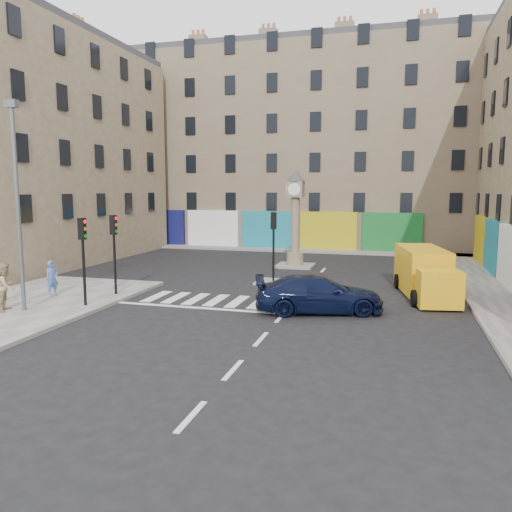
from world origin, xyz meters
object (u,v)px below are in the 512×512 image
at_px(traffic_light_left_near, 83,247).
at_px(lamp_post, 17,195).
at_px(navy_sedan, 319,294).
at_px(clock_pillar, 295,212).
at_px(pedestrian_tan, 6,286).
at_px(yellow_van, 425,273).
at_px(traffic_light_island, 274,235).
at_px(pedestrian_blue, 52,278).
at_px(traffic_light_left_far, 114,242).

height_order(traffic_light_left_near, lamp_post, lamp_post).
bearing_deg(lamp_post, navy_sedan, 16.92).
distance_m(clock_pillar, pedestrian_tan, 17.93).
height_order(clock_pillar, yellow_van, clock_pillar).
distance_m(traffic_light_left_near, traffic_light_island, 10.03).
height_order(traffic_light_left_near, pedestrian_blue, traffic_light_left_near).
relative_size(traffic_light_left_near, lamp_post, 0.45).
relative_size(traffic_light_island, pedestrian_tan, 1.89).
distance_m(traffic_light_left_near, pedestrian_tan, 3.36).
bearing_deg(pedestrian_tan, navy_sedan, -91.18).
bearing_deg(pedestrian_blue, traffic_light_left_far, -42.17).
distance_m(yellow_van, pedestrian_blue, 17.37).
bearing_deg(traffic_light_left_far, traffic_light_island, 40.60).
bearing_deg(yellow_van, navy_sedan, -144.12).
bearing_deg(pedestrian_tan, traffic_light_island, -61.39).
relative_size(navy_sedan, pedestrian_tan, 2.67).
xyz_separation_m(navy_sedan, yellow_van, (4.35, 4.47, 0.34)).
bearing_deg(traffic_light_island, traffic_light_left_far, -139.40).
bearing_deg(traffic_light_left_far, pedestrian_tan, -122.36).
bearing_deg(clock_pillar, lamp_post, -118.35).
bearing_deg(navy_sedan, traffic_light_left_near, 86.00).
bearing_deg(yellow_van, traffic_light_island, 160.97).
relative_size(traffic_light_left_near, pedestrian_tan, 1.89).
xyz_separation_m(traffic_light_left_near, pedestrian_blue, (-2.58, 1.26, -1.66)).
xyz_separation_m(traffic_light_left_near, pedestrian_tan, (-2.54, -1.61, -1.49)).
xyz_separation_m(yellow_van, pedestrian_blue, (-16.54, -5.30, -0.14)).
xyz_separation_m(traffic_light_left_near, traffic_light_left_far, (0.00, 2.40, 0.00)).
relative_size(lamp_post, pedestrian_blue, 5.09).
xyz_separation_m(traffic_light_left_near, lamp_post, (-1.90, -1.40, 2.17)).
height_order(traffic_light_left_near, navy_sedan, traffic_light_left_near).
bearing_deg(lamp_post, yellow_van, 26.68).
distance_m(traffic_light_left_far, navy_sedan, 9.79).
bearing_deg(navy_sedan, yellow_van, -60.57).
distance_m(traffic_light_left_near, navy_sedan, 10.01).
distance_m(traffic_light_island, navy_sedan, 6.84).
height_order(clock_pillar, navy_sedan, clock_pillar).
distance_m(traffic_light_left_near, pedestrian_blue, 3.32).
bearing_deg(traffic_light_island, clock_pillar, 90.00).
xyz_separation_m(traffic_light_island, navy_sedan, (3.31, -5.70, -1.83)).
bearing_deg(lamp_post, traffic_light_left_near, 36.38).
bearing_deg(traffic_light_island, traffic_light_left_near, -128.93).
xyz_separation_m(traffic_light_left_far, lamp_post, (-1.90, -3.80, 2.17)).
bearing_deg(traffic_light_island, pedestrian_blue, -143.66).
height_order(yellow_van, pedestrian_blue, yellow_van).
distance_m(traffic_light_left_near, lamp_post, 3.21).
distance_m(traffic_light_island, yellow_van, 7.90).
bearing_deg(yellow_van, pedestrian_blue, -172.11).
bearing_deg(traffic_light_left_far, lamp_post, -116.57).
relative_size(pedestrian_blue, pedestrian_tan, 0.83).
relative_size(clock_pillar, pedestrian_tan, 3.11).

